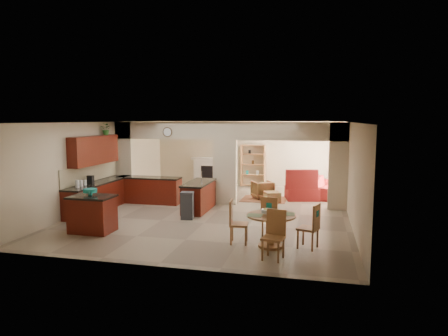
% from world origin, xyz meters
% --- Properties ---
extents(floor, '(10.00, 10.00, 0.00)m').
position_xyz_m(floor, '(0.00, 0.00, 0.00)').
color(floor, gray).
rests_on(floor, ground).
extents(ceiling, '(10.00, 10.00, 0.00)m').
position_xyz_m(ceiling, '(0.00, 0.00, 2.80)').
color(ceiling, white).
rests_on(ceiling, wall_back).
extents(wall_back, '(8.00, 0.00, 8.00)m').
position_xyz_m(wall_back, '(0.00, 5.00, 1.40)').
color(wall_back, '#C2B08E').
rests_on(wall_back, floor).
extents(wall_front, '(8.00, 0.00, 8.00)m').
position_xyz_m(wall_front, '(0.00, -5.00, 1.40)').
color(wall_front, '#C2B08E').
rests_on(wall_front, floor).
extents(wall_left, '(0.00, 10.00, 10.00)m').
position_xyz_m(wall_left, '(-4.00, 0.00, 1.40)').
color(wall_left, '#C2B08E').
rests_on(wall_left, floor).
extents(wall_right, '(0.00, 10.00, 10.00)m').
position_xyz_m(wall_right, '(4.00, 0.00, 1.40)').
color(wall_right, '#C2B08E').
rests_on(wall_right, floor).
extents(partition_left_pier, '(0.60, 0.25, 2.80)m').
position_xyz_m(partition_left_pier, '(-3.70, 1.00, 1.40)').
color(partition_left_pier, '#C2B08E').
rests_on(partition_left_pier, floor).
extents(partition_center_pier, '(0.80, 0.25, 2.20)m').
position_xyz_m(partition_center_pier, '(0.00, 1.00, 1.10)').
color(partition_center_pier, '#C2B08E').
rests_on(partition_center_pier, floor).
extents(partition_right_pier, '(0.60, 0.25, 2.80)m').
position_xyz_m(partition_right_pier, '(3.70, 1.00, 1.40)').
color(partition_right_pier, '#C2B08E').
rests_on(partition_right_pier, floor).
extents(partition_header, '(8.00, 0.25, 0.60)m').
position_xyz_m(partition_header, '(0.00, 1.00, 2.50)').
color(partition_header, '#C2B08E').
rests_on(partition_header, partition_center_pier).
extents(kitchen_counter, '(2.52, 3.29, 1.48)m').
position_xyz_m(kitchen_counter, '(-3.26, -0.25, 0.46)').
color(kitchen_counter, '#3F0D07').
rests_on(kitchen_counter, floor).
extents(upper_cabinets, '(0.35, 2.40, 0.90)m').
position_xyz_m(upper_cabinets, '(-3.82, -0.80, 1.92)').
color(upper_cabinets, '#3F0D07').
rests_on(upper_cabinets, wall_left).
extents(peninsula, '(0.70, 1.85, 0.91)m').
position_xyz_m(peninsula, '(-0.60, -0.11, 0.46)').
color(peninsula, '#3F0D07').
rests_on(peninsula, floor).
extents(wall_clock, '(0.34, 0.03, 0.34)m').
position_xyz_m(wall_clock, '(-2.00, 0.85, 2.45)').
color(wall_clock, '#483118').
rests_on(wall_clock, partition_header).
extents(rug, '(1.60, 1.30, 0.01)m').
position_xyz_m(rug, '(1.20, 2.10, 0.01)').
color(rug, brown).
rests_on(rug, floor).
extents(fireplace, '(1.60, 0.35, 1.20)m').
position_xyz_m(fireplace, '(-1.60, 4.83, 0.61)').
color(fireplace, beige).
rests_on(fireplace, floor).
extents(shelving_unit, '(1.00, 0.32, 1.80)m').
position_xyz_m(shelving_unit, '(0.35, 4.82, 0.90)').
color(shelving_unit, olive).
rests_on(shelving_unit, floor).
extents(window_a, '(0.02, 0.90, 1.90)m').
position_xyz_m(window_a, '(3.97, 2.30, 1.20)').
color(window_a, white).
rests_on(window_a, wall_right).
extents(window_b, '(0.02, 0.90, 1.90)m').
position_xyz_m(window_b, '(3.97, 4.00, 1.20)').
color(window_b, white).
rests_on(window_b, wall_right).
extents(glazed_door, '(0.02, 0.70, 2.10)m').
position_xyz_m(glazed_door, '(3.97, 3.15, 1.05)').
color(glazed_door, white).
rests_on(glazed_door, wall_right).
extents(drape_a_left, '(0.10, 0.28, 2.30)m').
position_xyz_m(drape_a_left, '(3.93, 1.70, 1.20)').
color(drape_a_left, '#3F1C19').
rests_on(drape_a_left, wall_right).
extents(drape_a_right, '(0.10, 0.28, 2.30)m').
position_xyz_m(drape_a_right, '(3.93, 2.90, 1.20)').
color(drape_a_right, '#3F1C19').
rests_on(drape_a_right, wall_right).
extents(drape_b_left, '(0.10, 0.28, 2.30)m').
position_xyz_m(drape_b_left, '(3.93, 3.40, 1.20)').
color(drape_b_left, '#3F1C19').
rests_on(drape_b_left, wall_right).
extents(drape_b_right, '(0.10, 0.28, 2.30)m').
position_xyz_m(drape_b_right, '(3.93, 4.60, 1.20)').
color(drape_b_right, '#3F1C19').
rests_on(drape_b_right, wall_right).
extents(ceiling_fan, '(1.00, 1.00, 0.10)m').
position_xyz_m(ceiling_fan, '(1.50, 3.00, 2.56)').
color(ceiling_fan, white).
rests_on(ceiling_fan, ceiling).
extents(kitchen_island, '(1.10, 0.78, 0.95)m').
position_xyz_m(kitchen_island, '(-2.54, -3.11, 0.48)').
color(kitchen_island, '#3F0D07').
rests_on(kitchen_island, floor).
extents(teal_bowl, '(0.35, 0.35, 0.17)m').
position_xyz_m(teal_bowl, '(-2.63, -3.03, 1.03)').
color(teal_bowl, '#128078').
rests_on(teal_bowl, kitchen_island).
extents(trash_can, '(0.38, 0.34, 0.74)m').
position_xyz_m(trash_can, '(-0.59, -1.28, 0.37)').
color(trash_can, '#2F2F32').
rests_on(trash_can, floor).
extents(dining_table, '(1.10, 1.10, 0.75)m').
position_xyz_m(dining_table, '(2.07, -3.28, 0.50)').
color(dining_table, olive).
rests_on(dining_table, floor).
extents(fruit_bowl, '(0.29, 0.29, 0.16)m').
position_xyz_m(fruit_bowl, '(2.00, -3.35, 0.83)').
color(fruit_bowl, '#86C329').
rests_on(fruit_bowl, dining_table).
extents(sofa, '(2.47, 1.32, 0.69)m').
position_xyz_m(sofa, '(3.30, 3.31, 0.34)').
color(sofa, maroon).
rests_on(sofa, floor).
extents(chaise, '(1.31, 1.16, 0.45)m').
position_xyz_m(chaise, '(2.53, 2.42, 0.23)').
color(chaise, maroon).
rests_on(chaise, floor).
extents(armchair, '(0.95, 0.96, 0.65)m').
position_xyz_m(armchair, '(1.12, 2.25, 0.32)').
color(armchair, maroon).
rests_on(armchair, floor).
extents(ottoman, '(0.67, 0.67, 0.37)m').
position_xyz_m(ottoman, '(1.54, 1.62, 0.19)').
color(ottoman, maroon).
rests_on(ottoman, floor).
extents(plant, '(0.37, 0.33, 0.38)m').
position_xyz_m(plant, '(-3.82, -0.03, 2.56)').
color(plant, '#1D5416').
rests_on(plant, upper_cabinets).
extents(chair_north, '(0.49, 0.49, 1.02)m').
position_xyz_m(chair_north, '(1.97, -2.54, 0.55)').
color(chair_north, olive).
rests_on(chair_north, floor).
extents(chair_east, '(0.53, 0.53, 1.02)m').
position_xyz_m(chair_east, '(2.97, -3.19, 0.55)').
color(chair_east, olive).
rests_on(chair_east, floor).
extents(chair_south, '(0.50, 0.50, 1.02)m').
position_xyz_m(chair_south, '(2.22, -3.98, 0.55)').
color(chair_south, olive).
rests_on(chair_south, floor).
extents(chair_west, '(0.46, 0.46, 1.02)m').
position_xyz_m(chair_west, '(1.22, -3.18, 0.55)').
color(chair_west, olive).
rests_on(chair_west, floor).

